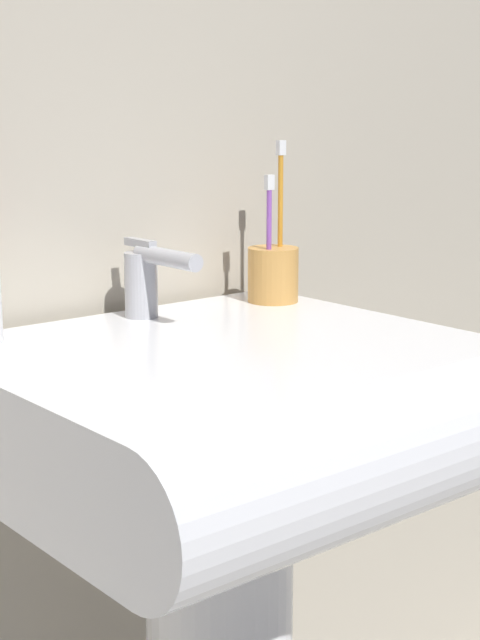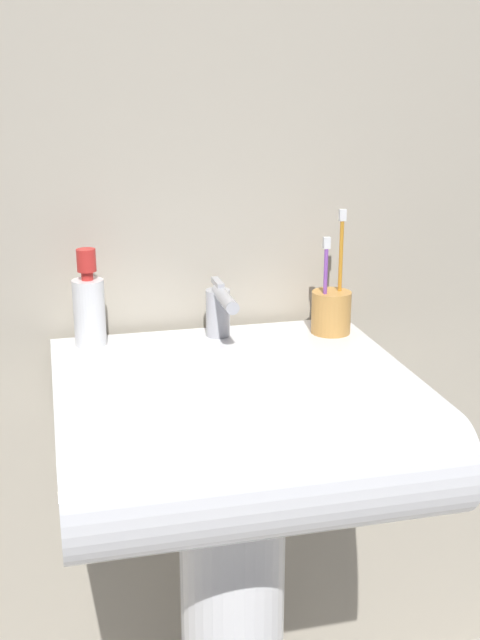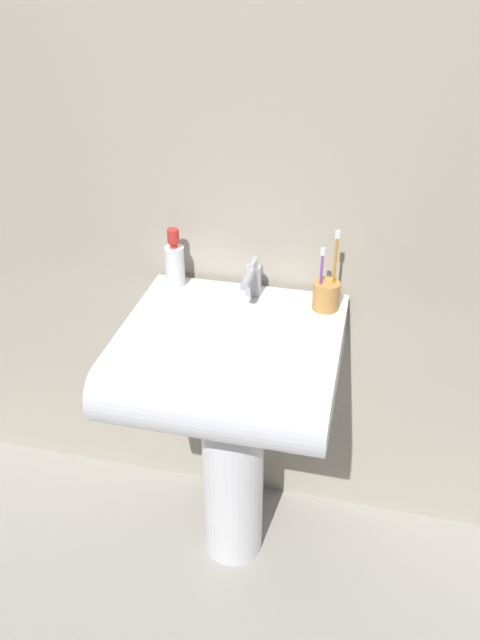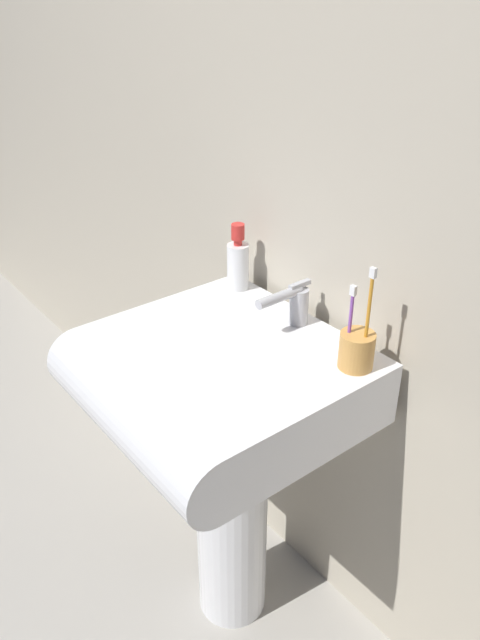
# 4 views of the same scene
# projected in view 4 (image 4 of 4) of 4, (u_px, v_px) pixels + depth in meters

# --- Properties ---
(ground_plane) EXTENTS (6.00, 6.00, 0.00)m
(ground_plane) POSITION_uv_depth(u_px,v_px,m) (232.00, 599.00, 1.71)
(ground_plane) COLOR #ADA89E
(ground_plane) RESTS_ON ground
(wall_back) EXTENTS (5.00, 0.05, 2.40)m
(wall_back) POSITION_uv_depth(u_px,v_px,m) (335.00, 142.00, 1.26)
(wall_back) COLOR #B7AD99
(wall_back) RESTS_ON ground
(sink_pedestal) EXTENTS (0.18, 0.18, 0.67)m
(sink_pedestal) POSITION_uv_depth(u_px,v_px,m) (232.00, 511.00, 1.54)
(sink_pedestal) COLOR white
(sink_pedestal) RESTS_ON ground
(sink_basin) EXTENTS (0.54, 0.52, 0.14)m
(sink_basin) POSITION_uv_depth(u_px,v_px,m) (210.00, 383.00, 1.31)
(sink_basin) COLOR white
(sink_basin) RESTS_ON sink_pedestal
(faucet) EXTENTS (0.04, 0.14, 0.10)m
(faucet) POSITION_uv_depth(u_px,v_px,m) (294.00, 303.00, 1.35)
(faucet) COLOR #B7B7BC
(faucet) RESTS_ON sink_basin
(toothbrush_cup) EXTENTS (0.07, 0.07, 0.22)m
(toothbrush_cup) POSITION_uv_depth(u_px,v_px,m) (357.00, 349.00, 1.22)
(toothbrush_cup) COLOR #D19347
(toothbrush_cup) RESTS_ON sink_basin
(soap_bottle) EXTENTS (0.05, 0.05, 0.17)m
(soap_bottle) POSITION_uv_depth(u_px,v_px,m) (238.00, 263.00, 1.51)
(soap_bottle) COLOR white
(soap_bottle) RESTS_ON sink_basin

